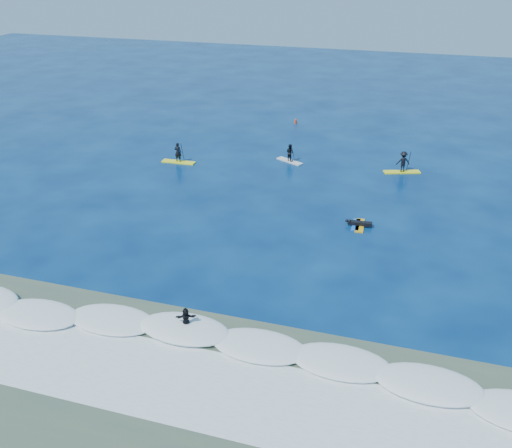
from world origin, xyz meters
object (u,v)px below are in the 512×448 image
(sup_paddler_left, at_px, (178,155))
(prone_paddler_far, at_px, (356,224))
(marker_buoy, at_px, (296,121))
(sup_paddler_center, at_px, (290,154))
(prone_paddler_near, at_px, (360,224))
(sup_paddler_right, at_px, (403,163))
(wave_surfer, at_px, (186,320))

(sup_paddler_left, bearing_deg, prone_paddler_far, -27.29)
(prone_paddler_far, height_order, marker_buoy, marker_buoy)
(prone_paddler_far, bearing_deg, sup_paddler_left, 61.89)
(sup_paddler_center, distance_m, prone_paddler_near, 13.93)
(prone_paddler_far, bearing_deg, sup_paddler_right, -13.90)
(prone_paddler_far, xyz_separation_m, wave_surfer, (-6.49, -14.81, 0.59))
(wave_surfer, bearing_deg, marker_buoy, 72.22)
(marker_buoy, bearing_deg, sup_paddler_center, -78.88)
(sup_paddler_right, relative_size, marker_buoy, 4.98)
(prone_paddler_far, bearing_deg, sup_paddler_center, 31.26)
(prone_paddler_near, xyz_separation_m, wave_surfer, (-6.77, -14.79, 0.57))
(sup_paddler_center, xyz_separation_m, wave_surfer, (1.19, -26.21, 0.02))
(prone_paddler_far, xyz_separation_m, marker_buoy, (-10.05, 23.48, 0.15))
(sup_paddler_center, distance_m, sup_paddler_right, 9.98)
(prone_paddler_near, relative_size, prone_paddler_far, 1.14)
(sup_paddler_center, xyz_separation_m, prone_paddler_near, (7.96, -11.42, -0.55))
(sup_paddler_right, bearing_deg, sup_paddler_left, 170.44)
(prone_paddler_far, relative_size, marker_buoy, 2.97)
(sup_paddler_right, height_order, wave_surfer, sup_paddler_right)
(sup_paddler_right, height_order, prone_paddler_near, sup_paddler_right)
(wave_surfer, height_order, marker_buoy, wave_surfer)
(sup_paddler_left, height_order, sup_paddler_right, sup_paddler_right)
(sup_paddler_right, bearing_deg, prone_paddler_near, -119.27)
(prone_paddler_near, xyz_separation_m, marker_buoy, (-10.33, 23.50, 0.13))
(sup_paddler_center, relative_size, prone_paddler_far, 1.40)
(sup_paddler_left, height_order, marker_buoy, sup_paddler_left)
(sup_paddler_right, height_order, prone_paddler_far, sup_paddler_right)
(sup_paddler_left, relative_size, sup_paddler_center, 1.15)
(sup_paddler_left, xyz_separation_m, sup_paddler_right, (19.56, 3.41, 0.19))
(prone_paddler_near, bearing_deg, sup_paddler_left, 60.33)
(sup_paddler_left, xyz_separation_m, prone_paddler_far, (17.27, -8.20, -0.54))
(sup_paddler_center, bearing_deg, sup_paddler_left, -133.44)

